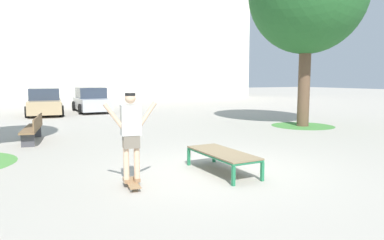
% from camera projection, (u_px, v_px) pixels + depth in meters
% --- Properties ---
extents(ground_plane, '(120.00, 120.00, 0.00)m').
position_uv_depth(ground_plane, '(218.00, 169.00, 8.01)').
color(ground_plane, '#B2AA9E').
extents(building_facade, '(33.76, 4.00, 12.10)m').
position_uv_depth(building_facade, '(95.00, 37.00, 34.27)').
color(building_facade, silver).
rests_on(building_facade, ground).
extents(skate_box, '(0.82, 1.92, 0.46)m').
position_uv_depth(skate_box, '(223.00, 154.00, 7.67)').
color(skate_box, '#237A4C').
rests_on(skate_box, ground).
extents(skateboard, '(0.29, 0.82, 0.09)m').
position_uv_depth(skateboard, '(132.00, 183.00, 6.68)').
color(skateboard, '#9E754C').
rests_on(skateboard, ground).
extents(skater, '(1.00, 0.31, 1.69)m').
position_uv_depth(skater, '(131.00, 131.00, 6.56)').
color(skater, beige).
rests_on(skater, skateboard).
extents(grass_patch_near_right, '(2.66, 2.66, 0.01)m').
position_uv_depth(grass_patch_near_right, '(302.00, 126.00, 15.30)').
color(grass_patch_near_right, '#47893D').
rests_on(grass_patch_near_right, ground).
extents(car_tan, '(2.16, 4.32, 1.50)m').
position_uv_depth(car_tan, '(45.00, 103.00, 19.96)').
color(car_tan, tan).
rests_on(car_tan, ground).
extents(car_silver, '(1.94, 4.21, 1.50)m').
position_uv_depth(car_silver, '(91.00, 101.00, 21.74)').
color(car_silver, '#B7BABF').
rests_on(car_silver, ground).
extents(park_bench, '(0.80, 2.44, 0.83)m').
position_uv_depth(park_bench, '(33.00, 128.00, 11.46)').
color(park_bench, brown).
rests_on(park_bench, ground).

